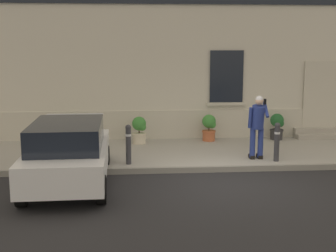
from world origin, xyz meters
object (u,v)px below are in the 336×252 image
object	(u,v)px
person_on_phone	(258,123)
planter_olive	(67,130)
planter_terracotta	(209,127)
planter_charcoal	(277,126)
hatchback_car_white	(68,152)
bollard_near_person	(277,140)
bollard_far_left	(128,143)
planter_cream	(139,129)

from	to	relation	value
person_on_phone	planter_olive	distance (m)	5.90
planter_terracotta	planter_charcoal	bearing A→B (deg)	1.10
hatchback_car_white	bollard_near_person	distance (m)	5.45
bollard_far_left	person_on_phone	bearing A→B (deg)	3.99
bollard_near_person	hatchback_car_white	bearing A→B (deg)	-166.78
hatchback_car_white	planter_olive	size ratio (longest dim) A/B	4.77
planter_terracotta	bollard_near_person	bearing A→B (deg)	-63.90
planter_terracotta	bollard_far_left	bearing A→B (deg)	-132.97
bollard_near_person	planter_charcoal	xyz separation A→B (m)	(0.90, 2.82, -0.11)
bollard_far_left	planter_olive	size ratio (longest dim) A/B	1.22
bollard_near_person	planter_charcoal	bearing A→B (deg)	72.25
planter_olive	bollard_far_left	bearing A→B (deg)	-52.82
bollard_near_person	planter_olive	bearing A→B (deg)	156.53
person_on_phone	planter_terracotta	distance (m)	2.74
bollard_near_person	bollard_far_left	size ratio (longest dim) A/B	1.00
bollard_near_person	planter_charcoal	distance (m)	2.96
person_on_phone	planter_olive	world-z (taller)	person_on_phone
planter_olive	planter_charcoal	xyz separation A→B (m)	(6.78, 0.26, 0.00)
hatchback_car_white	planter_charcoal	world-z (taller)	hatchback_car_white
bollard_far_left	person_on_phone	xyz separation A→B (m)	(3.47, 0.24, 0.44)
person_on_phone	planter_charcoal	distance (m)	2.97
planter_olive	planter_charcoal	world-z (taller)	same
person_on_phone	planter_cream	world-z (taller)	person_on_phone
bollard_far_left	person_on_phone	size ratio (longest dim) A/B	0.60
bollard_far_left	planter_terracotta	bearing A→B (deg)	47.03
person_on_phone	planter_cream	bearing A→B (deg)	149.42
planter_olive	planter_terracotta	xyz separation A→B (m)	(4.52, 0.22, 0.00)
hatchback_car_white	planter_cream	size ratio (longest dim) A/B	4.77
person_on_phone	planter_terracotta	size ratio (longest dim) A/B	2.03
bollard_far_left	person_on_phone	distance (m)	3.50
person_on_phone	planter_olive	bearing A→B (deg)	162.00
planter_olive	planter_charcoal	size ratio (longest dim) A/B	1.00
bollard_far_left	planter_charcoal	bearing A→B (deg)	30.18
planter_cream	planter_charcoal	distance (m)	4.53
bollard_near_person	person_on_phone	xyz separation A→B (m)	(-0.47, 0.24, 0.44)
hatchback_car_white	planter_olive	bearing A→B (deg)	98.51
bollard_near_person	planter_cream	size ratio (longest dim) A/B	1.22
bollard_near_person	planter_cream	bearing A→B (deg)	145.31
planter_cream	planter_charcoal	size ratio (longest dim) A/B	1.00
planter_terracotta	hatchback_car_white	bearing A→B (deg)	-134.51
hatchback_car_white	bollard_far_left	size ratio (longest dim) A/B	3.93
hatchback_car_white	planter_cream	world-z (taller)	hatchback_car_white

